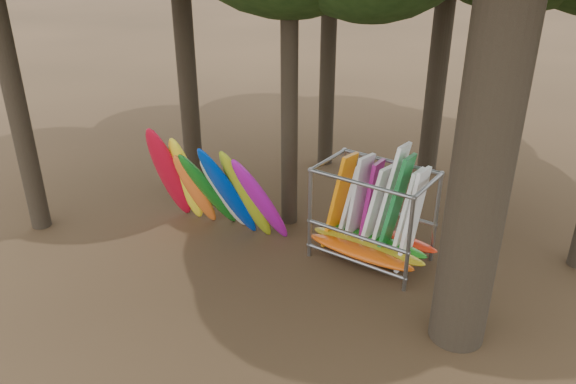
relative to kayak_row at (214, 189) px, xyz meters
The scene contains 3 objects.
ground 2.79m from the kayak_row, 17.92° to the right, with size 120.00×120.00×0.00m, color #47331E.
kayak_row is the anchor object (origin of this frame).
storage_rack 3.94m from the kayak_row, 19.28° to the left, with size 2.92×1.56×2.89m.
Camera 1 is at (6.36, -8.40, 7.19)m, focal length 35.00 mm.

